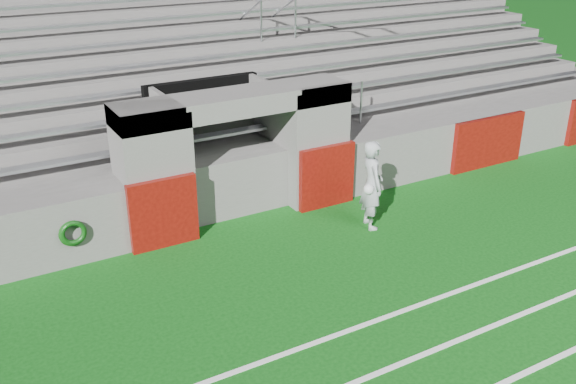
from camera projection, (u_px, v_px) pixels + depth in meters
ground at (332, 293)px, 10.60m from camera, size 90.00×90.00×0.00m
stadium_structure at (161, 96)px, 16.33m from camera, size 26.00×8.48×5.42m
goalkeeper_with_ball at (372, 185)px, 12.51m from camera, size 0.59×0.75×1.80m
hose_coil at (73, 233)px, 11.07m from camera, size 0.49×0.14×0.50m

